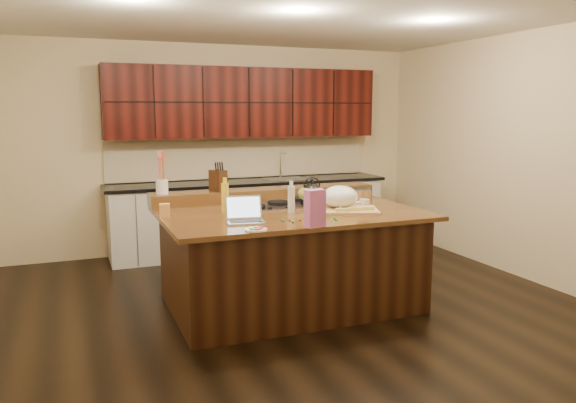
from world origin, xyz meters
name	(u,v)px	position (x,y,z in m)	size (l,w,h in m)	color
room	(290,165)	(0.00, 0.00, 1.35)	(5.52, 5.02, 2.72)	black
island	(290,258)	(0.00, 0.00, 0.46)	(2.40, 1.60, 0.92)	black
back_ledge	(265,194)	(0.00, 0.70, 0.98)	(2.40, 0.30, 0.12)	black
cooktop	(279,204)	(0.00, 0.30, 0.94)	(0.92, 0.52, 0.05)	gray
back_counter	(248,177)	(0.30, 2.23, 0.98)	(3.70, 0.66, 2.40)	silver
kettle	(312,192)	(0.30, 0.17, 1.06)	(0.20, 0.20, 0.18)	black
green_bowl	(312,194)	(0.30, 0.17, 1.04)	(0.28, 0.28, 0.16)	olive
laptop	(245,215)	(-0.55, -0.35, 0.98)	(0.34, 0.29, 0.22)	#B7B7BC
oil_bottle	(225,198)	(-0.58, 0.16, 1.06)	(0.07, 0.07, 0.27)	yellow
vinegar_bottle	(291,200)	(-0.04, -0.12, 1.04)	(0.06, 0.06, 0.25)	silver
wooden_tray	(342,200)	(0.45, -0.17, 1.02)	(0.69, 0.60, 0.23)	tan
ramekin_a	(356,204)	(0.70, 0.00, 0.94)	(0.10, 0.10, 0.04)	white
ramekin_b	(364,201)	(0.85, 0.10, 0.94)	(0.10, 0.10, 0.04)	white
ramekin_c	(343,203)	(0.59, 0.08, 0.94)	(0.10, 0.10, 0.04)	white
strainer_bowl	(360,194)	(0.98, 0.43, 0.97)	(0.24, 0.24, 0.09)	#996B3F
kitchen_timer	(340,209)	(0.38, -0.29, 0.96)	(0.08, 0.08, 0.07)	silver
pink_bag	(315,208)	(-0.09, -0.76, 1.07)	(0.16, 0.09, 0.30)	#C75DA3
candy_plate	(256,230)	(-0.57, -0.71, 0.93)	(0.18, 0.18, 0.01)	white
package_box	(165,211)	(-1.15, 0.09, 0.98)	(0.09, 0.06, 0.12)	#ECA453
utensil_crock	(162,187)	(-1.07, 0.70, 1.11)	(0.12, 0.12, 0.14)	white
knife_block	(218,181)	(-0.51, 0.70, 1.15)	(0.11, 0.18, 0.21)	black
gumdrop_0	(322,219)	(0.08, -0.52, 0.93)	(0.02, 0.02, 0.02)	red
gumdrop_1	(336,220)	(0.18, -0.60, 0.93)	(0.02, 0.02, 0.02)	#198C26
gumdrop_2	(312,217)	(0.04, -0.42, 0.93)	(0.02, 0.02, 0.02)	red
gumdrop_3	(335,218)	(0.21, -0.52, 0.93)	(0.02, 0.02, 0.02)	#198C26
gumdrop_4	(310,219)	(-0.02, -0.51, 0.93)	(0.02, 0.02, 0.02)	red
gumdrop_5	(293,222)	(-0.20, -0.55, 0.93)	(0.02, 0.02, 0.02)	#198C26
gumdrop_6	(323,219)	(0.09, -0.54, 0.93)	(0.02, 0.02, 0.02)	red
gumdrop_7	(283,220)	(-0.25, -0.46, 0.93)	(0.02, 0.02, 0.02)	#198C26
gumdrop_8	(290,220)	(-0.19, -0.48, 0.93)	(0.02, 0.02, 0.02)	red
gumdrop_9	(317,221)	(0.00, -0.60, 0.93)	(0.02, 0.02, 0.02)	#198C26
gumdrop_10	(305,218)	(-0.03, -0.41, 0.93)	(0.02, 0.02, 0.02)	red
gumdrop_11	(301,220)	(-0.09, -0.48, 0.93)	(0.02, 0.02, 0.02)	#198C26
gumdrop_12	(300,220)	(-0.11, -0.50, 0.93)	(0.02, 0.02, 0.02)	red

